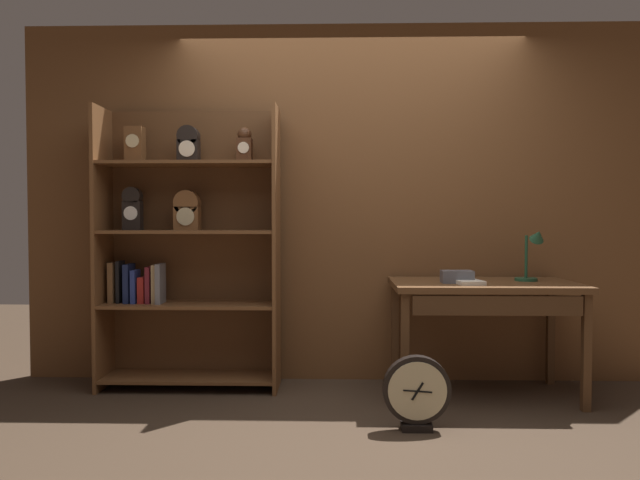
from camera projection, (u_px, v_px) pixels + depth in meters
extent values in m
plane|color=#3D2D21|center=(357.00, 441.00, 3.20)|extent=(10.00, 10.00, 0.00)
cube|color=brown|center=(351.00, 203.00, 4.41)|extent=(4.80, 0.05, 2.60)
cube|color=brown|center=(103.00, 248.00, 4.18)|extent=(0.02, 0.37, 1.96)
cube|color=brown|center=(276.00, 249.00, 4.15)|extent=(0.02, 0.37, 1.96)
cube|color=brown|center=(195.00, 247.00, 4.35)|extent=(1.24, 0.01, 1.96)
cube|color=brown|center=(190.00, 377.00, 4.20)|extent=(1.19, 0.35, 0.02)
cube|color=brown|center=(190.00, 305.00, 4.18)|extent=(1.19, 0.35, 0.02)
cube|color=brown|center=(189.00, 232.00, 4.16)|extent=(1.19, 0.35, 0.02)
cube|color=brown|center=(189.00, 164.00, 4.15)|extent=(1.19, 0.35, 0.02)
cube|color=brown|center=(135.00, 145.00, 4.17)|extent=(0.12, 0.11, 0.25)
cylinder|color=#C6B78C|center=(132.00, 141.00, 4.11)|extent=(0.09, 0.01, 0.09)
cube|color=black|center=(133.00, 216.00, 4.19)|extent=(0.13, 0.08, 0.20)
cylinder|color=black|center=(133.00, 196.00, 4.18)|extent=(0.13, 0.08, 0.13)
cylinder|color=white|center=(131.00, 213.00, 4.14)|extent=(0.10, 0.01, 0.10)
cube|color=black|center=(189.00, 151.00, 4.15)|extent=(0.15, 0.10, 0.15)
cylinder|color=black|center=(189.00, 136.00, 4.15)|extent=(0.15, 0.10, 0.15)
cylinder|color=silver|center=(187.00, 149.00, 4.10)|extent=(0.11, 0.01, 0.11)
cube|color=brown|center=(187.00, 218.00, 4.18)|extent=(0.17, 0.10, 0.16)
cylinder|color=brown|center=(187.00, 203.00, 4.18)|extent=(0.17, 0.10, 0.17)
cylinder|color=#C6B78C|center=(185.00, 216.00, 4.12)|extent=(0.12, 0.01, 0.12)
cube|color=#472816|center=(245.00, 150.00, 4.15)|extent=(0.10, 0.10, 0.16)
sphere|color=#472816|center=(244.00, 135.00, 4.15)|extent=(0.10, 0.10, 0.10)
cylinder|color=silver|center=(243.00, 148.00, 4.10)|extent=(0.08, 0.01, 0.08)
cube|color=brown|center=(113.00, 282.00, 4.21)|extent=(0.04, 0.13, 0.28)
cube|color=black|center=(120.00, 282.00, 4.21)|extent=(0.02, 0.13, 0.29)
cube|color=#19234C|center=(129.00, 283.00, 4.21)|extent=(0.04, 0.16, 0.27)
cube|color=navy|center=(135.00, 286.00, 4.18)|extent=(0.03, 0.13, 0.23)
cube|color=maroon|center=(144.00, 290.00, 4.20)|extent=(0.04, 0.15, 0.18)
cube|color=maroon|center=(150.00, 285.00, 4.19)|extent=(0.03, 0.15, 0.25)
cube|color=tan|center=(156.00, 284.00, 4.18)|extent=(0.03, 0.13, 0.27)
cube|color=slate|center=(160.00, 284.00, 4.16)|extent=(0.03, 0.16, 0.28)
cube|color=brown|center=(484.00, 285.00, 3.99)|extent=(1.21, 0.72, 0.04)
cube|color=#50321B|center=(405.00, 352.00, 3.71)|extent=(0.05, 0.05, 0.73)
cube|color=#50321B|center=(586.00, 353.00, 3.68)|extent=(0.05, 0.05, 0.73)
cube|color=#50321B|center=(395.00, 333.00, 4.33)|extent=(0.05, 0.05, 0.73)
cube|color=#50321B|center=(550.00, 334.00, 4.30)|extent=(0.05, 0.05, 0.73)
cube|color=#472C18|center=(497.00, 306.00, 3.66)|extent=(1.03, 0.03, 0.12)
cylinder|color=#1E472D|center=(526.00, 279.00, 4.06)|extent=(0.15, 0.15, 0.02)
cylinder|color=#1E472D|center=(526.00, 257.00, 4.05)|extent=(0.02, 0.02, 0.29)
cone|color=#1E472D|center=(538.00, 236.00, 3.99)|extent=(0.10, 0.13, 0.12)
cube|color=#595960|center=(457.00, 277.00, 3.93)|extent=(0.20, 0.13, 0.08)
cube|color=silver|center=(468.00, 282.00, 3.87)|extent=(0.19, 0.24, 0.02)
cube|color=black|center=(416.00, 426.00, 3.37)|extent=(0.17, 0.11, 0.04)
cylinder|color=black|center=(417.00, 389.00, 3.36)|extent=(0.38, 0.06, 0.38)
cylinder|color=#C6B78C|center=(417.00, 391.00, 3.33)|extent=(0.33, 0.01, 0.33)
cube|color=black|center=(418.00, 391.00, 3.32)|extent=(0.07, 0.01, 0.10)
cube|color=black|center=(418.00, 391.00, 3.32)|extent=(0.16, 0.01, 0.02)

